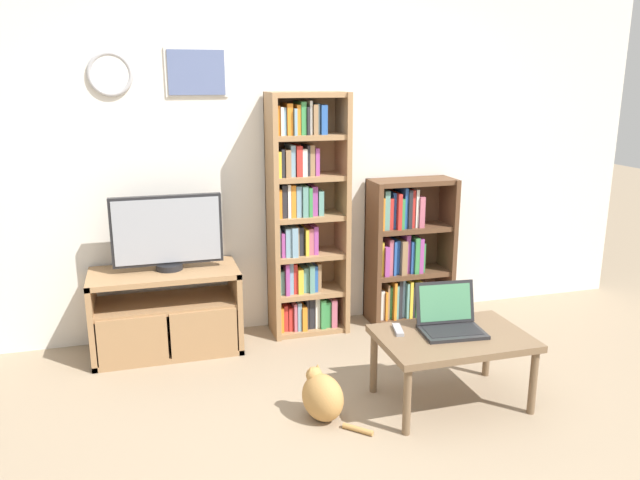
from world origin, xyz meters
The scene contains 10 objects.
ground_plane centered at (0.00, 0.00, 0.00)m, with size 18.00×18.00×0.00m, color gray.
wall_back centered at (-0.01, 1.93, 1.30)m, with size 5.68×0.09×2.60m.
tv_stand centered at (-0.97, 1.63, 0.29)m, with size 0.99×0.47×0.58m.
television centered at (-0.93, 1.66, 0.84)m, with size 0.73×0.18×0.51m.
bookshelf_tall centered at (0.04, 1.74, 0.85)m, with size 0.56×0.31×1.75m.
bookshelf_short centered at (0.85, 1.75, 0.53)m, with size 0.65×0.29×1.11m.
coffee_table centered at (0.58, 0.44, 0.38)m, with size 0.85×0.57×0.42m.
laptop centered at (0.59, 0.52, 0.49)m, with size 0.38×0.32×0.27m.
remote_near_laptop centered at (0.30, 0.58, 0.43)m, with size 0.08×0.17×0.02m.
cat centered at (-0.19, 0.48, 0.14)m, with size 0.36×0.41×0.30m.
Camera 1 is at (-1.08, -2.52, 1.85)m, focal length 35.00 mm.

